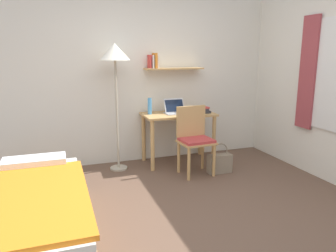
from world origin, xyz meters
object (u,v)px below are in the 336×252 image
standing_lamp (115,59)px  water_bottle (150,106)px  laptop (175,110)px  book_stack (202,110)px  bed (33,216)px  desk_chair (194,137)px  desk (178,123)px  handbag (220,163)px

standing_lamp → water_bottle: bearing=8.9°
laptop → book_stack: 0.41m
bed → desk_chair: desk_chair is taller
desk → handbag: bearing=-58.6°
standing_lamp → laptop: size_ratio=5.61×
handbag → desk_chair: bearing=161.6°
desk_chair → book_stack: bearing=55.2°
standing_lamp → laptop: 1.13m
laptop → desk: bearing=-16.1°
desk_chair → standing_lamp: size_ratio=0.53×
standing_lamp → handbag: standing_lamp is taller
handbag → book_stack: bearing=91.4°
desk_chair → handbag: bearing=-18.4°
desk_chair → book_stack: size_ratio=3.49×
bed → handbag: bearing=22.6°
bed → laptop: 2.54m
laptop → water_bottle: 0.38m
desk_chair → desk: bearing=94.6°
bed → standing_lamp: (1.04, 1.57, 1.30)m
bed → desk: bearing=39.2°
bed → book_stack: book_stack is taller
laptop → book_stack: size_ratio=1.18×
desk_chair → standing_lamp: standing_lamp is taller
bed → water_bottle: 2.33m
standing_lamp → bed: bearing=-123.4°
bed → laptop: bearing=40.1°
water_bottle → handbag: water_bottle is taller
desk_chair → book_stack: desk_chair is taller
desk_chair → book_stack: 0.63m
laptop → book_stack: bearing=-7.8°
laptop → water_bottle: size_ratio=1.32×
laptop → book_stack: (0.41, -0.06, -0.01)m
standing_lamp → book_stack: standing_lamp is taller
standing_lamp → handbag: 1.99m
water_bottle → bed: bearing=-132.8°
bed → laptop: size_ratio=6.07×
desk_chair → laptop: 0.60m
bed → water_bottle: size_ratio=8.03×
desk_chair → standing_lamp: (-0.95, 0.49, 1.03)m
water_bottle → handbag: size_ratio=0.56×
bed → standing_lamp: size_ratio=1.08×
desk → bed: bearing=-140.8°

